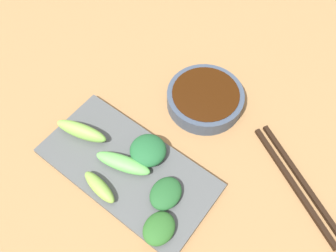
# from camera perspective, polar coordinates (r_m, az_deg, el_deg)

# --- Properties ---
(tabletop) EXTENTS (2.10, 2.10, 0.02)m
(tabletop) POSITION_cam_1_polar(r_m,az_deg,el_deg) (0.61, -0.64, -4.47)
(tabletop) COLOR olive
(tabletop) RESTS_ON ground
(sauce_bowl) EXTENTS (0.15, 0.15, 0.03)m
(sauce_bowl) POSITION_cam_1_polar(r_m,az_deg,el_deg) (0.65, 6.17, 4.80)
(sauce_bowl) COLOR #374253
(sauce_bowl) RESTS_ON tabletop
(serving_plate) EXTENTS (0.15, 0.30, 0.01)m
(serving_plate) POSITION_cam_1_polar(r_m,az_deg,el_deg) (0.59, -6.82, -7.08)
(serving_plate) COLOR #4A4D4D
(serving_plate) RESTS_ON tabletop
(broccoli_stalk_0) EXTENTS (0.05, 0.10, 0.03)m
(broccoli_stalk_0) POSITION_cam_1_polar(r_m,az_deg,el_deg) (0.61, -14.42, -0.83)
(broccoli_stalk_0) COLOR #7AB347
(broccoli_stalk_0) RESTS_ON serving_plate
(broccoli_stalk_1) EXTENTS (0.06, 0.10, 0.02)m
(broccoli_stalk_1) POSITION_cam_1_polar(r_m,az_deg,el_deg) (0.57, -7.61, -6.25)
(broccoli_stalk_1) COLOR #5DB04F
(broccoli_stalk_1) RESTS_ON serving_plate
(broccoli_leafy_2) EXTENTS (0.08, 0.08, 0.03)m
(broccoli_leafy_2) POSITION_cam_1_polar(r_m,az_deg,el_deg) (0.58, -3.38, -4.11)
(broccoli_leafy_2) COLOR #1F592E
(broccoli_leafy_2) RESTS_ON serving_plate
(broccoli_leafy_3) EXTENTS (0.06, 0.05, 0.02)m
(broccoli_leafy_3) POSITION_cam_1_polar(r_m,az_deg,el_deg) (0.53, -1.53, -16.91)
(broccoli_leafy_3) COLOR #275B23
(broccoli_leafy_3) RESTS_ON serving_plate
(broccoli_stalk_4) EXTENTS (0.03, 0.07, 0.02)m
(broccoli_stalk_4) POSITION_cam_1_polar(r_m,az_deg,el_deg) (0.56, -11.50, -10.06)
(broccoli_stalk_4) COLOR #76A040
(broccoli_stalk_4) RESTS_ON serving_plate
(broccoli_leafy_5) EXTENTS (0.06, 0.05, 0.02)m
(broccoli_leafy_5) POSITION_cam_1_polar(r_m,az_deg,el_deg) (0.55, -0.38, -11.30)
(broccoli_leafy_5) COLOR #205427
(broccoli_leafy_5) RESTS_ON serving_plate
(chopsticks) EXTENTS (0.13, 0.21, 0.01)m
(chopsticks) POSITION_cam_1_polar(r_m,az_deg,el_deg) (0.62, 20.99, -8.87)
(chopsticks) COLOR black
(chopsticks) RESTS_ON tabletop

